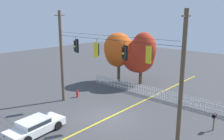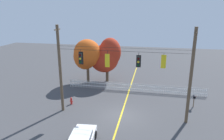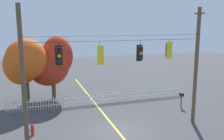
{
  "view_description": "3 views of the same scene",
  "coord_description": "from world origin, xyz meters",
  "px_view_note": "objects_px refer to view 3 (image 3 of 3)",
  "views": [
    {
      "loc": [
        12.16,
        -13.55,
        8.42
      ],
      "look_at": [
        -0.09,
        0.47,
        3.99
      ],
      "focal_mm": 37.68,
      "sensor_mm": 36.0,
      "label": 1
    },
    {
      "loc": [
        2.77,
        -18.26,
        10.13
      ],
      "look_at": [
        -1.04,
        0.63,
        4.48
      ],
      "focal_mm": 33.31,
      "sensor_mm": 36.0,
      "label": 2
    },
    {
      "loc": [
        -5.53,
        -15.43,
        7.62
      ],
      "look_at": [
        -0.35,
        0.49,
        4.45
      ],
      "focal_mm": 39.72,
      "sensor_mm": 36.0,
      "label": 3
    }
  ],
  "objects_px": {
    "autumn_maple_near_fence": "(24,62)",
    "traffic_signal_northbound_secondary": "(100,55)",
    "traffic_signal_northbound_primary": "(59,56)",
    "traffic_signal_westbound_side": "(140,53)",
    "roadside_mailbox": "(181,95)",
    "traffic_signal_eastbound_side": "(168,50)",
    "autumn_maple_mid": "(52,63)",
    "fire_hydrant": "(32,130)"
  },
  "relations": [
    {
      "from": "autumn_maple_near_fence",
      "to": "traffic_signal_northbound_secondary",
      "type": "bearing_deg",
      "value": -60.25
    },
    {
      "from": "traffic_signal_northbound_primary",
      "to": "traffic_signal_westbound_side",
      "type": "xyz_separation_m",
      "value": [
        5.47,
        -0.0,
        -0.05
      ]
    },
    {
      "from": "roadside_mailbox",
      "to": "traffic_signal_northbound_primary",
      "type": "bearing_deg",
      "value": -163.2
    },
    {
      "from": "traffic_signal_northbound_primary",
      "to": "traffic_signal_eastbound_side",
      "type": "bearing_deg",
      "value": -0.15
    },
    {
      "from": "traffic_signal_westbound_side",
      "to": "autumn_maple_mid",
      "type": "xyz_separation_m",
      "value": [
        -5.2,
        9.68,
        -1.87
      ]
    },
    {
      "from": "roadside_mailbox",
      "to": "autumn_maple_near_fence",
      "type": "bearing_deg",
      "value": 158.91
    },
    {
      "from": "traffic_signal_eastbound_side",
      "to": "autumn_maple_mid",
      "type": "relative_size",
      "value": 0.21
    },
    {
      "from": "autumn_maple_near_fence",
      "to": "autumn_maple_mid",
      "type": "relative_size",
      "value": 0.98
    },
    {
      "from": "autumn_maple_mid",
      "to": "traffic_signal_westbound_side",
      "type": "bearing_deg",
      "value": -61.78
    },
    {
      "from": "traffic_signal_northbound_primary",
      "to": "autumn_maple_near_fence",
      "type": "distance_m",
      "value": 9.1
    },
    {
      "from": "fire_hydrant",
      "to": "traffic_signal_eastbound_side",
      "type": "bearing_deg",
      "value": -9.09
    },
    {
      "from": "traffic_signal_northbound_secondary",
      "to": "traffic_signal_westbound_side",
      "type": "relative_size",
      "value": 1.05
    },
    {
      "from": "traffic_signal_eastbound_side",
      "to": "autumn_maple_near_fence",
      "type": "height_order",
      "value": "traffic_signal_eastbound_side"
    },
    {
      "from": "traffic_signal_northbound_secondary",
      "to": "roadside_mailbox",
      "type": "relative_size",
      "value": 1.13
    },
    {
      "from": "traffic_signal_westbound_side",
      "to": "fire_hydrant",
      "type": "bearing_deg",
      "value": 168.4
    },
    {
      "from": "traffic_signal_westbound_side",
      "to": "autumn_maple_near_fence",
      "type": "relative_size",
      "value": 0.23
    },
    {
      "from": "traffic_signal_westbound_side",
      "to": "fire_hydrant",
      "type": "height_order",
      "value": "traffic_signal_westbound_side"
    },
    {
      "from": "traffic_signal_northbound_primary",
      "to": "fire_hydrant",
      "type": "height_order",
      "value": "traffic_signal_northbound_primary"
    },
    {
      "from": "traffic_signal_northbound_secondary",
      "to": "autumn_maple_mid",
      "type": "bearing_deg",
      "value": 103.58
    },
    {
      "from": "autumn_maple_near_fence",
      "to": "fire_hydrant",
      "type": "relative_size",
      "value": 7.98
    },
    {
      "from": "traffic_signal_eastbound_side",
      "to": "roadside_mailbox",
      "type": "bearing_deg",
      "value": 43.44
    },
    {
      "from": "traffic_signal_northbound_secondary",
      "to": "roadside_mailbox",
      "type": "distance_m",
      "value": 10.34
    },
    {
      "from": "traffic_signal_northbound_secondary",
      "to": "autumn_maple_near_fence",
      "type": "height_order",
      "value": "traffic_signal_northbound_secondary"
    },
    {
      "from": "traffic_signal_northbound_primary",
      "to": "autumn_maple_mid",
      "type": "bearing_deg",
      "value": 88.34
    },
    {
      "from": "traffic_signal_northbound_secondary",
      "to": "fire_hydrant",
      "type": "height_order",
      "value": "traffic_signal_northbound_secondary"
    },
    {
      "from": "traffic_signal_eastbound_side",
      "to": "roadside_mailbox",
      "type": "xyz_separation_m",
      "value": [
        3.62,
        3.43,
        -4.65
      ]
    },
    {
      "from": "fire_hydrant",
      "to": "roadside_mailbox",
      "type": "distance_m",
      "value": 13.29
    },
    {
      "from": "autumn_maple_near_fence",
      "to": "traffic_signal_westbound_side",
      "type": "bearing_deg",
      "value": -47.94
    },
    {
      "from": "traffic_signal_westbound_side",
      "to": "roadside_mailbox",
      "type": "relative_size",
      "value": 1.08
    },
    {
      "from": "traffic_signal_northbound_secondary",
      "to": "fire_hydrant",
      "type": "bearing_deg",
      "value": 161.22
    },
    {
      "from": "traffic_signal_northbound_secondary",
      "to": "traffic_signal_eastbound_side",
      "type": "distance_m",
      "value": 5.04
    },
    {
      "from": "roadside_mailbox",
      "to": "traffic_signal_eastbound_side",
      "type": "bearing_deg",
      "value": -136.56
    },
    {
      "from": "traffic_signal_northbound_primary",
      "to": "traffic_signal_eastbound_side",
      "type": "distance_m",
      "value": 7.66
    },
    {
      "from": "traffic_signal_northbound_primary",
      "to": "autumn_maple_mid",
      "type": "distance_m",
      "value": 9.87
    },
    {
      "from": "fire_hydrant",
      "to": "autumn_maple_mid",
      "type": "bearing_deg",
      "value": 75.35
    },
    {
      "from": "traffic_signal_northbound_secondary",
      "to": "autumn_maple_near_fence",
      "type": "distance_m",
      "value": 10.11
    },
    {
      "from": "traffic_signal_northbound_primary",
      "to": "autumn_maple_near_fence",
      "type": "xyz_separation_m",
      "value": [
        -2.34,
        8.66,
        -1.58
      ]
    },
    {
      "from": "autumn_maple_mid",
      "to": "roadside_mailbox",
      "type": "height_order",
      "value": "autumn_maple_mid"
    },
    {
      "from": "traffic_signal_eastbound_side",
      "to": "fire_hydrant",
      "type": "bearing_deg",
      "value": 170.91
    },
    {
      "from": "traffic_signal_westbound_side",
      "to": "autumn_maple_mid",
      "type": "relative_size",
      "value": 0.23
    },
    {
      "from": "traffic_signal_northbound_primary",
      "to": "autumn_maple_near_fence",
      "type": "relative_size",
      "value": 0.23
    },
    {
      "from": "traffic_signal_northbound_primary",
      "to": "traffic_signal_northbound_secondary",
      "type": "height_order",
      "value": "same"
    }
  ]
}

